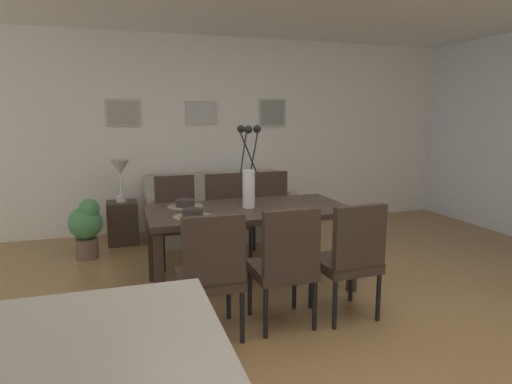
{
  "coord_description": "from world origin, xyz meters",
  "views": [
    {
      "loc": [
        -1.25,
        -2.7,
        1.56
      ],
      "look_at": [
        0.01,
        1.25,
        0.82
      ],
      "focal_mm": 30.48,
      "sensor_mm": 36.0,
      "label": 1
    }
  ],
  "objects_px": {
    "dining_chair_mid_left": "(350,255)",
    "bowl_near_left": "(193,212)",
    "side_table": "(123,223)",
    "bowl_near_right": "(185,203)",
    "framed_picture_right": "(272,113)",
    "dining_chair_mid_right": "(273,209)",
    "dining_chair_far_right": "(227,212)",
    "centerpiece_vase": "(249,176)",
    "dining_chair_far_left": "(285,261)",
    "potted_plant": "(86,225)",
    "dining_chair_near_right": "(177,215)",
    "framed_picture_center": "(201,113)",
    "sofa": "(218,215)",
    "table_lamp": "(120,171)",
    "dining_table": "(249,216)",
    "dining_chair_near_left": "(211,270)",
    "framed_picture_left": "(122,113)"
  },
  "relations": [
    {
      "from": "dining_chair_mid_left",
      "to": "bowl_near_left",
      "type": "xyz_separation_m",
      "value": [
        -1.09,
        0.66,
        0.27
      ]
    },
    {
      "from": "side_table",
      "to": "dining_chair_mid_left",
      "type": "bearing_deg",
      "value": -58.19
    },
    {
      "from": "bowl_near_right",
      "to": "framed_picture_right",
      "type": "bearing_deg",
      "value": 52.37
    },
    {
      "from": "dining_chair_mid_right",
      "to": "framed_picture_right",
      "type": "relative_size",
      "value": 2.31
    },
    {
      "from": "dining_chair_far_right",
      "to": "dining_chair_mid_left",
      "type": "xyz_separation_m",
      "value": [
        0.54,
        -1.74,
        0.0
      ]
    },
    {
      "from": "centerpiece_vase",
      "to": "dining_chair_far_left",
      "type": "bearing_deg",
      "value": -88.32
    },
    {
      "from": "bowl_near_left",
      "to": "potted_plant",
      "type": "height_order",
      "value": "bowl_near_left"
    },
    {
      "from": "dining_chair_near_right",
      "to": "framed_picture_center",
      "type": "distance_m",
      "value": 1.81
    },
    {
      "from": "bowl_near_left",
      "to": "sofa",
      "type": "distance_m",
      "value": 2.11
    },
    {
      "from": "dining_chair_near_right",
      "to": "side_table",
      "type": "bearing_deg",
      "value": 121.6
    },
    {
      "from": "dining_chair_mid_right",
      "to": "bowl_near_left",
      "type": "distance_m",
      "value": 1.56
    },
    {
      "from": "table_lamp",
      "to": "potted_plant",
      "type": "height_order",
      "value": "table_lamp"
    },
    {
      "from": "dining_table",
      "to": "dining_chair_mid_left",
      "type": "distance_m",
      "value": 1.03
    },
    {
      "from": "dining_chair_near_left",
      "to": "framed_picture_right",
      "type": "distance_m",
      "value": 3.61
    },
    {
      "from": "dining_table",
      "to": "dining_chair_near_right",
      "type": "bearing_deg",
      "value": 121.36
    },
    {
      "from": "dining_chair_far_left",
      "to": "table_lamp",
      "type": "distance_m",
      "value": 2.87
    },
    {
      "from": "centerpiece_vase",
      "to": "potted_plant",
      "type": "relative_size",
      "value": 1.1
    },
    {
      "from": "side_table",
      "to": "framed_picture_right",
      "type": "distance_m",
      "value": 2.53
    },
    {
      "from": "framed_picture_center",
      "to": "dining_chair_far_right",
      "type": "bearing_deg",
      "value": -89.53
    },
    {
      "from": "bowl_near_left",
      "to": "framed_picture_left",
      "type": "xyz_separation_m",
      "value": [
        -0.48,
        2.43,
        0.81
      ]
    },
    {
      "from": "dining_chair_near_left",
      "to": "centerpiece_vase",
      "type": "distance_m",
      "value": 1.13
    },
    {
      "from": "side_table",
      "to": "bowl_near_left",
      "type": "bearing_deg",
      "value": -74.59
    },
    {
      "from": "dining_chair_far_left",
      "to": "bowl_near_right",
      "type": "height_order",
      "value": "dining_chair_far_left"
    },
    {
      "from": "dining_chair_mid_right",
      "to": "potted_plant",
      "type": "xyz_separation_m",
      "value": [
        -2.02,
        0.41,
        -0.14
      ]
    },
    {
      "from": "centerpiece_vase",
      "to": "side_table",
      "type": "relative_size",
      "value": 1.41
    },
    {
      "from": "bowl_near_right",
      "to": "side_table",
      "type": "relative_size",
      "value": 0.33
    },
    {
      "from": "dining_chair_near_left",
      "to": "framed_picture_right",
      "type": "relative_size",
      "value": 2.31
    },
    {
      "from": "bowl_near_right",
      "to": "potted_plant",
      "type": "distance_m",
      "value": 1.48
    },
    {
      "from": "dining_chair_mid_left",
      "to": "framed_picture_center",
      "type": "bearing_deg",
      "value": 100.07
    },
    {
      "from": "dining_chair_mid_left",
      "to": "framed_picture_center",
      "type": "distance_m",
      "value": 3.32
    },
    {
      "from": "bowl_near_left",
      "to": "dining_chair_far_right",
      "type": "bearing_deg",
      "value": 63.06
    },
    {
      "from": "sofa",
      "to": "framed_picture_left",
      "type": "bearing_deg",
      "value": 156.77
    },
    {
      "from": "framed_picture_center",
      "to": "side_table",
      "type": "bearing_deg",
      "value": -157.35
    },
    {
      "from": "bowl_near_left",
      "to": "potted_plant",
      "type": "distance_m",
      "value": 1.81
    },
    {
      "from": "dining_chair_mid_right",
      "to": "bowl_near_right",
      "type": "height_order",
      "value": "dining_chair_mid_right"
    },
    {
      "from": "dining_chair_mid_left",
      "to": "bowl_near_right",
      "type": "height_order",
      "value": "dining_chair_mid_left"
    },
    {
      "from": "dining_chair_near_right",
      "to": "framed_picture_center",
      "type": "relative_size",
      "value": 2.22
    },
    {
      "from": "dining_chair_near_left",
      "to": "framed_picture_left",
      "type": "bearing_deg",
      "value": 98.98
    },
    {
      "from": "dining_chair_mid_left",
      "to": "potted_plant",
      "type": "distance_m",
      "value": 2.95
    },
    {
      "from": "dining_chair_near_left",
      "to": "bowl_near_left",
      "type": "distance_m",
      "value": 0.7
    },
    {
      "from": "centerpiece_vase",
      "to": "table_lamp",
      "type": "xyz_separation_m",
      "value": [
        -1.09,
        1.77,
        -0.13
      ]
    },
    {
      "from": "dining_chair_near_right",
      "to": "dining_chair_far_left",
      "type": "distance_m",
      "value": 1.81
    },
    {
      "from": "bowl_near_right",
      "to": "dining_chair_mid_right",
      "type": "bearing_deg",
      "value": 31.68
    },
    {
      "from": "dining_table",
      "to": "centerpiece_vase",
      "type": "bearing_deg",
      "value": 55.35
    },
    {
      "from": "dining_chair_far_left",
      "to": "bowl_near_left",
      "type": "relative_size",
      "value": 5.41
    },
    {
      "from": "dining_chair_far_left",
      "to": "bowl_near_right",
      "type": "bearing_deg",
      "value": 118.34
    },
    {
      "from": "side_table",
      "to": "dining_chair_mid_right",
      "type": "bearing_deg",
      "value": -28.64
    },
    {
      "from": "framed_picture_left",
      "to": "framed_picture_right",
      "type": "relative_size",
      "value": 1.06
    },
    {
      "from": "dining_table",
      "to": "bowl_near_left",
      "type": "height_order",
      "value": "bowl_near_left"
    },
    {
      "from": "dining_chair_far_right",
      "to": "dining_chair_mid_right",
      "type": "bearing_deg",
      "value": 0.15
    }
  ]
}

